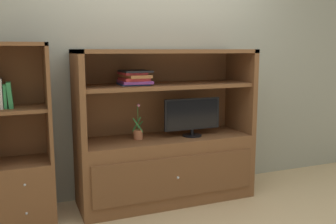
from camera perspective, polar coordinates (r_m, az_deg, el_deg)
name	(u,v)px	position (r m, az deg, el deg)	size (l,w,h in m)	color
ground_plane	(183,215)	(3.46, 2.24, -15.44)	(8.00, 8.00, 0.00)	tan
painted_rear_wall	(153,56)	(3.84, -2.25, 8.58)	(6.00, 0.10, 2.80)	gray
media_console	(166,153)	(3.65, -0.33, -6.21)	(1.69, 0.58, 1.46)	brown
tv_monitor	(192,116)	(3.61, 3.72, -0.59)	(0.57, 0.19, 0.37)	black
potted_plant	(138,133)	(3.51, -4.58, -3.17)	(0.10, 0.11, 0.33)	#B26642
magazine_stack	(134,78)	(3.42, -5.16, 5.21)	(0.29, 0.36, 0.13)	#2D519E
bookshelf_tall	(23,164)	(3.41, -21.17, -7.47)	(0.47, 0.45, 1.52)	brown
upright_book_row	(4,95)	(3.29, -23.74, 2.36)	(0.13, 0.17, 0.24)	silver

